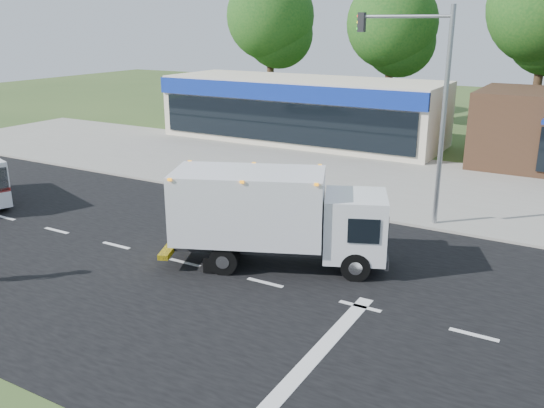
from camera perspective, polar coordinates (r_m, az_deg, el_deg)
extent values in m
plane|color=#385123|center=(17.24, -0.68, -7.85)|extent=(120.00, 120.00, 0.00)
cube|color=black|center=(17.24, -0.68, -7.83)|extent=(60.00, 14.00, 0.02)
cube|color=gray|center=(24.15, 9.25, -0.36)|extent=(60.00, 2.40, 0.12)
cube|color=gray|center=(29.47, 13.30, 2.56)|extent=(60.00, 9.00, 0.02)
cube|color=silver|center=(25.13, -24.97, -1.22)|extent=(1.20, 0.15, 0.01)
cube|color=silver|center=(22.82, -20.56, -2.47)|extent=(1.20, 0.15, 0.01)
cube|color=silver|center=(20.69, -15.18, -3.98)|extent=(1.20, 0.15, 0.01)
cube|color=silver|center=(18.80, -8.62, -5.76)|extent=(1.20, 0.15, 0.01)
cube|color=silver|center=(17.23, -0.68, -7.79)|extent=(1.20, 0.15, 0.01)
cube|color=silver|center=(16.07, 8.72, -9.98)|extent=(1.20, 0.15, 0.01)
cube|color=silver|center=(15.42, 19.37, -12.12)|extent=(1.20, 0.15, 0.01)
cube|color=silver|center=(13.67, 3.93, -15.14)|extent=(0.40, 7.00, 0.01)
cube|color=black|center=(18.35, -2.27, -4.02)|extent=(4.65, 2.66, 0.33)
cube|color=white|center=(17.86, 8.21, -2.10)|extent=(2.49, 2.56, 1.95)
cube|color=black|center=(17.85, 11.07, -1.64)|extent=(0.81, 1.68, 0.84)
cube|color=white|center=(17.92, -2.32, -0.14)|extent=(5.15, 3.86, 2.19)
cube|color=silver|center=(18.45, -9.52, -0.01)|extent=(0.77, 1.74, 1.77)
cube|color=yellow|center=(18.96, -9.80, -4.01)|extent=(1.16, 2.18, 0.17)
cube|color=orange|center=(17.62, -2.37, 3.17)|extent=(4.99, 3.82, 0.07)
cylinder|color=black|center=(19.04, 8.19, -4.04)|extent=(0.93, 0.60, 0.89)
cylinder|color=black|center=(17.41, 8.26, -6.17)|extent=(0.93, 0.60, 0.89)
cylinder|color=black|center=(19.39, -3.73, -3.49)|extent=(0.93, 0.60, 0.89)
cylinder|color=black|center=(17.70, -4.84, -5.63)|extent=(0.93, 0.60, 0.89)
cylinder|color=black|center=(26.39, -25.04, 0.43)|extent=(0.78, 0.46, 0.75)
cube|color=beige|center=(37.84, 3.00, 9.33)|extent=(18.00, 6.00, 4.00)
cube|color=navy|center=(34.99, 0.73, 10.99)|extent=(18.00, 0.30, 1.00)
cube|color=black|center=(35.24, 0.72, 8.08)|extent=(17.00, 0.12, 2.40)
cylinder|color=gray|center=(21.84, 16.61, 7.89)|extent=(0.18, 0.18, 8.00)
cylinder|color=gray|center=(22.03, 12.97, 17.67)|extent=(3.40, 0.12, 0.12)
cube|color=black|center=(22.56, 8.88, 17.37)|extent=(0.25, 0.25, 0.70)
cylinder|color=#332114|center=(47.97, -0.16, 13.10)|extent=(0.56, 0.56, 7.35)
sphere|color=#144716|center=(47.83, -0.16, 18.12)|extent=(6.93, 6.93, 6.93)
sphere|color=#144716|center=(48.02, 0.69, 16.49)|extent=(5.46, 5.46, 5.46)
cylinder|color=#332114|center=(43.87, 11.49, 12.02)|extent=(0.56, 0.56, 6.86)
sphere|color=#144716|center=(43.69, 11.81, 17.14)|extent=(6.47, 6.47, 6.47)
sphere|color=#144716|center=(44.02, 12.56, 15.43)|extent=(5.10, 5.10, 5.10)
cylinder|color=#332114|center=(41.74, 24.86, 11.20)|extent=(0.56, 0.56, 7.84)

